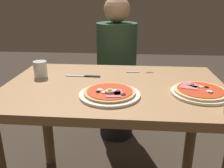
{
  "coord_description": "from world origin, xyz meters",
  "views": [
    {
      "loc": [
        0.08,
        -1.14,
        1.17
      ],
      "look_at": [
        -0.01,
        -0.07,
        0.78
      ],
      "focal_mm": 38.45,
      "sensor_mm": 36.0,
      "label": 1
    }
  ],
  "objects": [
    {
      "name": "dining_table",
      "position": [
        0.0,
        0.0,
        0.62
      ],
      "size": [
        1.12,
        0.74,
        0.75
      ],
      "color": "#9E754C",
      "rests_on": "ground"
    },
    {
      "name": "fork",
      "position": [
        0.12,
        0.22,
        0.75
      ],
      "size": [
        0.16,
        0.02,
        0.0
      ],
      "color": "silver",
      "rests_on": "dining_table"
    },
    {
      "name": "knife",
      "position": [
        -0.17,
        0.12,
        0.75
      ],
      "size": [
        0.2,
        0.03,
        0.01
      ],
      "color": "silver",
      "rests_on": "dining_table"
    },
    {
      "name": "pizza_across_left",
      "position": [
        0.4,
        -0.1,
        0.76
      ],
      "size": [
        0.26,
        0.26,
        0.03
      ],
      "color": "silver",
      "rests_on": "dining_table"
    },
    {
      "name": "pizza_foreground",
      "position": [
        -0.01,
        -0.15,
        0.76
      ],
      "size": [
        0.28,
        0.28,
        0.05
      ],
      "color": "white",
      "rests_on": "dining_table"
    },
    {
      "name": "diner_person",
      "position": [
        -0.04,
        0.75,
        0.56
      ],
      "size": [
        0.32,
        0.32,
        1.18
      ],
      "rotation": [
        0.0,
        0.0,
        3.14
      ],
      "color": "black",
      "rests_on": "ground"
    },
    {
      "name": "water_glass_near",
      "position": [
        -0.42,
        0.08,
        0.79
      ],
      "size": [
        0.07,
        0.07,
        0.09
      ],
      "color": "silver",
      "rests_on": "dining_table"
    }
  ]
}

